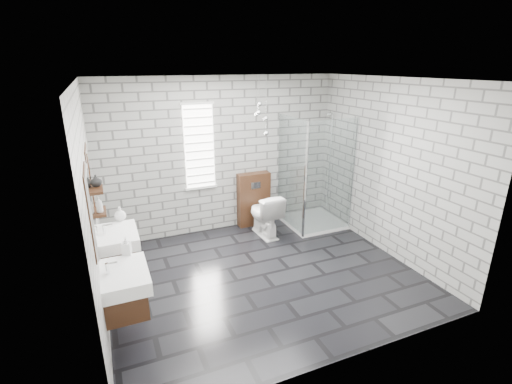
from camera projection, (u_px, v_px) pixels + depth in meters
floor at (263, 275)px, 5.34m from camera, size 4.20×3.60×0.02m
ceiling at (265, 78)px, 4.45m from camera, size 4.20×3.60×0.02m
wall_back at (222, 156)px, 6.47m from camera, size 4.20×0.02×2.70m
wall_front at (347, 244)px, 3.32m from camera, size 4.20×0.02×2.70m
wall_left at (91, 209)px, 4.12m from camera, size 0.02×3.60×2.70m
wall_right at (390, 169)px, 5.67m from camera, size 0.02×3.60×2.70m
vanity_left at (121, 279)px, 3.85m from camera, size 0.47×0.70×1.57m
vanity_right at (115, 239)px, 4.73m from camera, size 0.47×0.70×1.57m
shelf_lower at (99, 212)px, 4.11m from camera, size 0.14×0.30×0.03m
shelf_upper at (96, 190)px, 4.03m from camera, size 0.14×0.30×0.03m
window at (199, 147)px, 6.23m from camera, size 0.56×0.05×1.48m
cistern_panel at (254, 199)px, 6.86m from camera, size 0.60×0.20×1.00m
flush_plate at (256, 185)px, 6.67m from camera, size 0.18×0.01×0.12m
shower_enclosure at (312, 201)px, 6.76m from camera, size 1.00×1.00×2.03m
pendant_cluster at (261, 116)px, 6.05m from camera, size 0.28×0.25×0.96m
toilet at (265, 214)px, 6.46m from camera, size 0.47×0.78×0.77m
soap_bottle_a at (126, 246)px, 4.13m from camera, size 0.12×0.12×0.21m
soap_bottle_b at (120, 214)px, 5.04m from camera, size 0.20×0.20×0.19m
soap_bottle_c at (99, 205)px, 4.03m from camera, size 0.09×0.09×0.18m
vase at (96, 181)px, 4.07m from camera, size 0.16×0.16×0.13m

